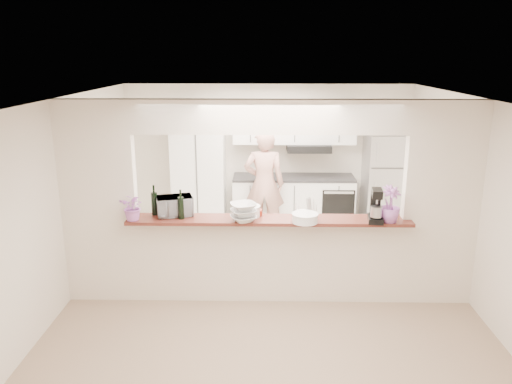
{
  "coord_description": "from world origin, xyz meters",
  "views": [
    {
      "loc": [
        -0.05,
        -5.73,
        3.0
      ],
      "look_at": [
        -0.16,
        0.3,
        1.32
      ],
      "focal_mm": 35.0,
      "sensor_mm": 36.0,
      "label": 1
    }
  ],
  "objects_px": {
    "toaster_oven": "(175,206)",
    "person": "(264,185)",
    "refrigerator": "(386,182)",
    "stand_mixer": "(376,207)"
  },
  "relations": [
    {
      "from": "toaster_oven",
      "to": "stand_mixer",
      "type": "height_order",
      "value": "stand_mixer"
    },
    {
      "from": "refrigerator",
      "to": "person",
      "type": "distance_m",
      "value": 2.16
    },
    {
      "from": "refrigerator",
      "to": "person",
      "type": "xyz_separation_m",
      "value": [
        -2.11,
        -0.44,
        0.07
      ]
    },
    {
      "from": "stand_mixer",
      "to": "person",
      "type": "bearing_deg",
      "value": 119.29
    },
    {
      "from": "toaster_oven",
      "to": "person",
      "type": "relative_size",
      "value": 0.23
    },
    {
      "from": "toaster_oven",
      "to": "person",
      "type": "height_order",
      "value": "person"
    },
    {
      "from": "refrigerator",
      "to": "person",
      "type": "height_order",
      "value": "person"
    },
    {
      "from": "person",
      "to": "stand_mixer",
      "type": "bearing_deg",
      "value": 120.64
    },
    {
      "from": "refrigerator",
      "to": "toaster_oven",
      "type": "xyz_separation_m",
      "value": [
        -3.2,
        -2.6,
        0.36
      ]
    },
    {
      "from": "person",
      "to": "refrigerator",
      "type": "bearing_deg",
      "value": -166.78
    }
  ]
}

